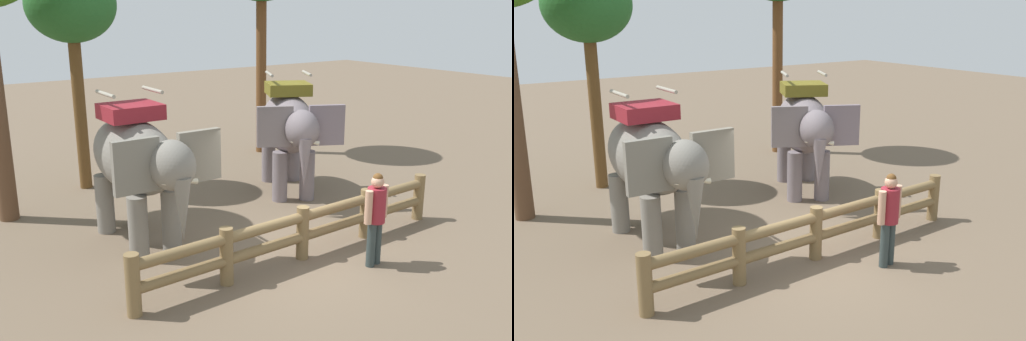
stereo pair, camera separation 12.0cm
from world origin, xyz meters
TOP-DOWN VIEW (x-y plane):
  - ground_plane at (0.00, 0.00)m, footprint 60.00×60.00m
  - log_fence at (-0.00, -0.04)m, footprint 7.27×0.50m
  - elephant_near_left at (-2.23, 2.35)m, footprint 2.08×3.63m
  - elephant_center at (2.30, 3.31)m, footprint 2.84×3.63m
  - tourist_woman_in_black at (0.91, -1.02)m, footprint 0.63×0.40m
  - tree_far_right at (-1.88, 6.76)m, footprint 2.22×2.22m

SIDE VIEW (x-z plane):
  - ground_plane at x=0.00m, z-range 0.00..0.00m
  - log_fence at x=0.00m, z-range 0.08..1.13m
  - tourist_woman_in_black at x=0.91m, z-range 0.14..1.94m
  - elephant_center at x=2.30m, z-range 0.19..3.28m
  - elephant_near_left at x=-2.23m, z-range 0.19..3.33m
  - tree_far_right at x=-1.88m, z-range 1.79..7.46m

